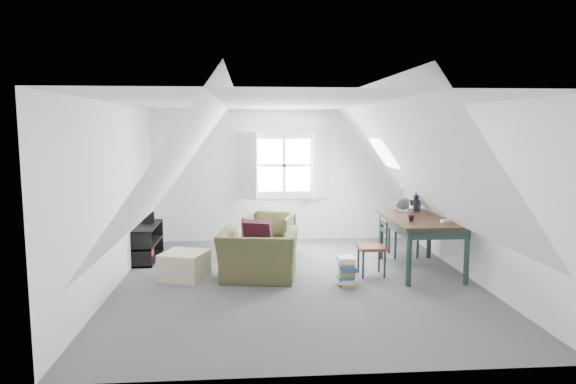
{
  "coord_description": "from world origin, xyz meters",
  "views": [
    {
      "loc": [
        -0.68,
        -7.0,
        2.18
      ],
      "look_at": [
        -0.09,
        0.6,
        1.21
      ],
      "focal_mm": 32.0,
      "sensor_mm": 36.0,
      "label": 1
    }
  ],
  "objects": [
    {
      "name": "wall_back",
      "position": [
        0.0,
        2.75,
        1.25
      ],
      "size": [
        5.0,
        0.0,
        5.0
      ],
      "primitive_type": "plane",
      "rotation": [
        1.57,
        0.0,
        0.0
      ],
      "color": "white",
      "rests_on": "ground"
    },
    {
      "name": "dormer_window",
      "position": [
        0.0,
        2.68,
        1.45
      ],
      "size": [
        1.71,
        0.35,
        1.3
      ],
      "color": "white",
      "rests_on": "wall_back"
    },
    {
      "name": "vase_twigs",
      "position": [
        2.01,
        0.98,
        0.97
      ],
      "size": [
        0.08,
        0.09,
        0.65
      ],
      "rotation": [
        0.0,
        0.0,
        -0.26
      ],
      "color": "black",
      "rests_on": "dining_table"
    },
    {
      "name": "wall_left",
      "position": [
        -2.5,
        0.0,
        1.25
      ],
      "size": [
        0.0,
        5.5,
        5.5
      ],
      "primitive_type": "plane",
      "rotation": [
        1.57,
        0.0,
        1.57
      ],
      "color": "white",
      "rests_on": "ground"
    },
    {
      "name": "cup",
      "position": [
        1.66,
        0.13,
        0.83
      ],
      "size": [
        0.12,
        0.12,
        0.09
      ],
      "primitive_type": "imported",
      "rotation": [
        0.0,
        0.0,
        0.28
      ],
      "color": "black",
      "rests_on": "dining_table"
    },
    {
      "name": "wall_front",
      "position": [
        0.0,
        -2.75,
        1.25
      ],
      "size": [
        5.0,
        0.0,
        5.0
      ],
      "primitive_type": "plane",
      "rotation": [
        -1.57,
        0.0,
        0.0
      ],
      "color": "white",
      "rests_on": "ground"
    },
    {
      "name": "paper_box",
      "position": [
        2.11,
        -0.02,
        0.85
      ],
      "size": [
        0.13,
        0.1,
        0.04
      ],
      "primitive_type": "cube",
      "rotation": [
        0.0,
        0.0,
        0.17
      ],
      "color": "white",
      "rests_on": "dining_table"
    },
    {
      "name": "media_shelf",
      "position": [
        -2.38,
        1.41,
        0.26
      ],
      "size": [
        0.37,
        1.12,
        0.58
      ],
      "rotation": [
        0.0,
        0.0,
        -0.03
      ],
      "color": "black",
      "rests_on": "floor"
    },
    {
      "name": "ceiling",
      "position": [
        0.0,
        0.0,
        2.5
      ],
      "size": [
        5.5,
        5.5,
        0.0
      ],
      "primitive_type": "plane",
      "rotation": [
        3.14,
        0.0,
        0.0
      ],
      "color": "white",
      "rests_on": "wall_back"
    },
    {
      "name": "dining_table",
      "position": [
        1.91,
        0.43,
        0.72
      ],
      "size": [
        0.99,
        1.65,
        0.83
      ],
      "rotation": [
        0.0,
        0.0,
        -0.05
      ],
      "color": "black",
      "rests_on": "floor"
    },
    {
      "name": "ottoman",
      "position": [
        -1.61,
        0.28,
        0.19
      ],
      "size": [
        0.75,
        0.75,
        0.39
      ],
      "primitive_type": "cube",
      "rotation": [
        0.0,
        0.0,
        -0.34
      ],
      "color": "#BAAD8B",
      "rests_on": "floor"
    },
    {
      "name": "skylight",
      "position": [
        1.55,
        1.3,
        1.75
      ],
      "size": [
        0.35,
        0.75,
        0.47
      ],
      "primitive_type": "cube",
      "rotation": [
        0.0,
        0.95,
        0.0
      ],
      "color": "white",
      "rests_on": "slope_right"
    },
    {
      "name": "wall_right",
      "position": [
        2.5,
        0.0,
        1.25
      ],
      "size": [
        0.0,
        5.5,
        5.5
      ],
      "primitive_type": "plane",
      "rotation": [
        1.57,
        0.0,
        -1.57
      ],
      "color": "white",
      "rests_on": "ground"
    },
    {
      "name": "slope_right",
      "position": [
        1.55,
        0.0,
        1.78
      ],
      "size": [
        3.19,
        5.5,
        4.48
      ],
      "primitive_type": "plane",
      "rotation": [
        0.0,
        -2.19,
        0.0
      ],
      "color": "white",
      "rests_on": "wall_right"
    },
    {
      "name": "armchair_near",
      "position": [
        -0.55,
        0.19,
        0.0
      ],
      "size": [
        1.22,
        1.11,
        0.71
      ],
      "primitive_type": "imported",
      "rotation": [
        0.0,
        0.0,
        2.98
      ],
      "color": "#474724",
      "rests_on": "floor"
    },
    {
      "name": "demijohn",
      "position": [
        1.76,
        0.88,
        0.97
      ],
      "size": [
        0.25,
        0.25,
        0.35
      ],
      "rotation": [
        0.0,
        0.0,
        0.12
      ],
      "color": "silver",
      "rests_on": "dining_table"
    },
    {
      "name": "electronics_box",
      "position": [
        -2.38,
        1.7,
        0.66
      ],
      "size": [
        0.23,
        0.28,
        0.19
      ],
      "primitive_type": "cube",
      "rotation": [
        0.0,
        0.0,
        0.3
      ],
      "color": "black",
      "rests_on": "media_shelf"
    },
    {
      "name": "dining_chair_near",
      "position": [
        1.15,
        0.25,
        0.43
      ],
      "size": [
        0.39,
        0.39,
        0.83
      ],
      "rotation": [
        0.0,
        0.0,
        -1.5
      ],
      "color": "#5F2F1A",
      "rests_on": "floor"
    },
    {
      "name": "dining_chair_far",
      "position": [
        1.92,
        1.29,
        0.52
      ],
      "size": [
        0.47,
        0.47,
        1.0
      ],
      "rotation": [
        0.0,
        0.0,
        3.39
      ],
      "color": "#5F2F1A",
      "rests_on": "floor"
    },
    {
      "name": "armchair_far",
      "position": [
        -0.33,
        1.58,
        0.0
      ],
      "size": [
        0.96,
        0.98,
        0.72
      ],
      "primitive_type": "imported",
      "rotation": [
        0.0,
        0.0,
        -0.29
      ],
      "color": "#474724",
      "rests_on": "floor"
    },
    {
      "name": "magazine_stack",
      "position": [
        0.66,
        -0.19,
        0.2
      ],
      "size": [
        0.3,
        0.35,
        0.39
      ],
      "rotation": [
        0.0,
        0.0,
        -0.17
      ],
      "color": "#B29933",
      "rests_on": "floor"
    },
    {
      "name": "throw_pillow",
      "position": [
        -0.55,
        0.34,
        0.63
      ],
      "size": [
        0.46,
        0.35,
        0.42
      ],
      "primitive_type": "cube",
      "rotation": [
        0.31,
        0.0,
        -0.32
      ],
      "color": "#3A0F20",
      "rests_on": "armchair_near"
    },
    {
      "name": "floor",
      "position": [
        0.0,
        0.0,
        0.0
      ],
      "size": [
        5.5,
        5.5,
        0.0
      ],
      "primitive_type": "plane",
      "color": "#525257",
      "rests_on": "ground"
    },
    {
      "name": "slope_left",
      "position": [
        -1.55,
        0.0,
        1.78
      ],
      "size": [
        3.19,
        5.5,
        4.48
      ],
      "primitive_type": "plane",
      "rotation": [
        0.0,
        2.19,
        0.0
      ],
      "color": "white",
      "rests_on": "wall_left"
    }
  ]
}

